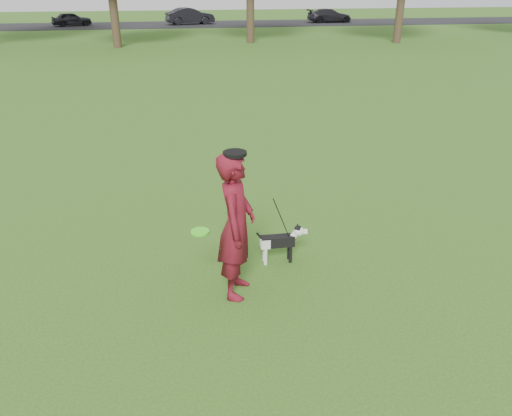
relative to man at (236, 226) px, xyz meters
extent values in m
plane|color=#285116|center=(0.23, 0.28, -0.97)|extent=(120.00, 120.00, 0.00)
cube|color=black|center=(0.23, 40.28, -0.96)|extent=(120.00, 7.00, 0.02)
imported|color=#570C1B|center=(0.00, 0.00, 0.00)|extent=(0.64, 0.81, 1.93)
cube|color=black|center=(0.67, 0.66, -0.63)|extent=(0.48, 0.15, 0.16)
cube|color=white|center=(0.49, 0.66, -0.63)|extent=(0.13, 0.15, 0.14)
cylinder|color=white|center=(0.49, 0.61, -0.84)|extent=(0.05, 0.05, 0.26)
cylinder|color=white|center=(0.49, 0.71, -0.84)|extent=(0.05, 0.05, 0.26)
cylinder|color=black|center=(0.85, 0.61, -0.84)|extent=(0.05, 0.05, 0.26)
cylinder|color=black|center=(0.85, 0.71, -0.84)|extent=(0.05, 0.05, 0.26)
cylinder|color=white|center=(0.89, 0.66, -0.59)|extent=(0.16, 0.10, 0.17)
sphere|color=white|center=(0.98, 0.66, -0.49)|extent=(0.15, 0.15, 0.15)
sphere|color=black|center=(0.97, 0.66, -0.46)|extent=(0.11, 0.11, 0.11)
cube|color=white|center=(1.06, 0.66, -0.50)|extent=(0.10, 0.06, 0.05)
sphere|color=black|center=(1.11, 0.66, -0.50)|extent=(0.03, 0.03, 0.03)
cone|color=black|center=(0.97, 0.62, -0.42)|extent=(0.05, 0.05, 0.06)
cone|color=black|center=(0.97, 0.70, -0.42)|extent=(0.05, 0.05, 0.06)
cylinder|color=black|center=(0.44, 0.66, -0.57)|extent=(0.17, 0.03, 0.22)
cylinder|color=black|center=(0.84, 0.66, -0.58)|extent=(0.11, 0.11, 0.02)
imported|color=black|center=(-8.68, 40.28, -0.41)|extent=(3.39, 2.26, 1.07)
imported|color=black|center=(1.05, 40.28, -0.28)|extent=(4.27, 2.31, 1.34)
imported|color=black|center=(13.38, 40.28, -0.38)|extent=(3.97, 1.68, 1.14)
cylinder|color=#44EB1D|center=(-0.45, -0.05, -0.01)|extent=(0.23, 0.23, 0.02)
cylinder|color=black|center=(0.00, 0.00, 0.95)|extent=(0.28, 0.28, 0.04)
cylinder|color=#38281C|center=(-3.77, 25.78, 1.13)|extent=(0.48, 0.48, 4.20)
cylinder|color=#38281C|center=(13.23, 25.28, 1.45)|extent=(0.48, 0.48, 4.83)
camera|label=1|loc=(-0.64, -5.50, 2.83)|focal=35.00mm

